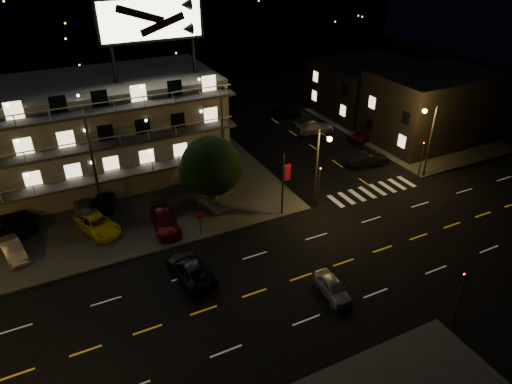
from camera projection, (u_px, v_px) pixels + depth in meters
name	position (u px, v px, depth m)	size (l,w,h in m)	color
ground	(278.00, 285.00, 34.43)	(140.00, 140.00, 0.00)	black
curb_nw	(54.00, 203.00, 44.51)	(44.00, 24.00, 0.15)	#363634
curb_ne	(402.00, 128.00, 61.46)	(16.00, 24.00, 0.15)	#363634
motel	(81.00, 132.00, 46.45)	(28.00, 13.80, 18.10)	gray
side_bldg_front	(429.00, 107.00, 56.26)	(14.06, 10.00, 8.50)	black
side_bldg_back	(367.00, 87.00, 65.95)	(14.06, 12.00, 7.00)	black
hill_backdrop	(61.00, 7.00, 79.72)	(120.00, 25.00, 24.00)	black
streetlight_nc	(319.00, 162.00, 41.38)	(0.44, 1.92, 8.00)	#2D2D30
streetlight_ne	(429.00, 135.00, 46.91)	(1.92, 0.44, 8.00)	#2D2D30
signal_nw	(319.00, 181.00, 43.20)	(0.20, 0.27, 4.60)	#2D2D30
signal_sw	(461.00, 292.00, 30.02)	(0.20, 0.27, 4.60)	#2D2D30
signal_ne	(422.00, 155.00, 48.21)	(0.27, 0.20, 4.60)	#2D2D30
banner_north	(284.00, 183.00, 41.19)	(0.83, 0.16, 6.40)	#2D2D30
stop_sign	(200.00, 220.00, 39.06)	(0.91, 0.11, 2.61)	#2D2D30
tree	(211.00, 168.00, 41.49)	(5.77, 5.55, 7.26)	black
lot_car_1	(12.00, 250.00, 36.84)	(1.45, 4.15, 1.37)	#949499
lot_car_2	(97.00, 224.00, 39.95)	(2.38, 5.16, 1.43)	yellow
lot_car_3	(165.00, 221.00, 40.33)	(2.10, 5.16, 1.50)	#4E0B10
lot_car_4	(210.00, 202.00, 43.42)	(1.54, 3.82, 1.30)	#949499
lot_car_6	(16.00, 220.00, 40.56)	(2.41, 5.22, 1.45)	black
lot_car_7	(84.00, 209.00, 42.25)	(1.86, 4.57, 1.33)	#949499
lot_car_8	(104.00, 200.00, 43.57)	(1.72, 4.26, 1.45)	black
lot_car_9	(193.00, 180.00, 47.14)	(1.36, 3.91, 1.29)	#4E0B10
side_car_0	(369.00, 159.00, 51.53)	(1.61, 4.63, 1.52)	black
side_car_1	(365.00, 136.00, 57.77)	(2.08, 4.50, 1.25)	#4E0B10
side_car_2	(314.00, 127.00, 59.80)	(2.11, 5.20, 1.51)	#949499
side_car_3	(287.00, 111.00, 65.26)	(1.61, 4.00, 1.36)	black
road_car_east	(332.00, 287.00, 33.25)	(1.53, 3.79, 1.29)	#949499
road_car_west	(190.00, 269.00, 34.93)	(2.47, 5.35, 1.49)	black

